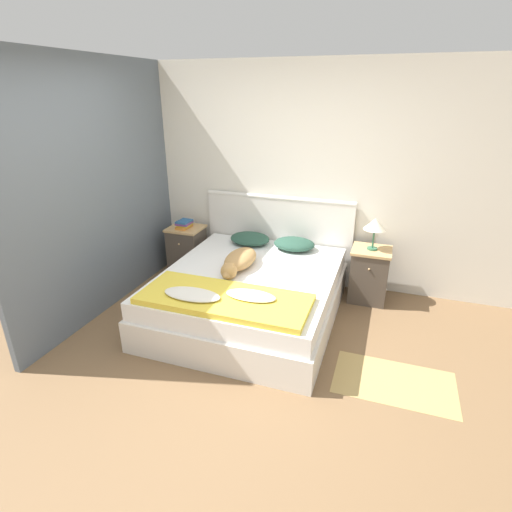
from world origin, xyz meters
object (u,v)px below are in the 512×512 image
(book_stack, at_px, (184,224))
(nightstand_left, at_px, (187,250))
(table_lamp, at_px, (375,225))
(pillow_right, at_px, (294,244))
(pillow_left, at_px, (250,239))
(dog, at_px, (239,261))
(bed, at_px, (250,294))
(nightstand_right, at_px, (369,275))

(book_stack, bearing_deg, nightstand_left, 94.09)
(table_lamp, bearing_deg, pillow_right, -179.70)
(nightstand_left, height_order, book_stack, book_stack)
(pillow_left, height_order, table_lamp, table_lamp)
(book_stack, xyz_separation_m, table_lamp, (2.29, 0.03, 0.23))
(pillow_right, bearing_deg, pillow_left, 180.00)
(pillow_left, relative_size, book_stack, 2.10)
(nightstand_left, height_order, pillow_left, pillow_left)
(nightstand_left, xyz_separation_m, dog, (1.01, -0.71, 0.28))
(pillow_right, xyz_separation_m, book_stack, (-1.42, -0.02, 0.10))
(nightstand_left, relative_size, pillow_left, 1.28)
(nightstand_left, xyz_separation_m, book_stack, (0.00, -0.03, 0.36))
(nightstand_left, relative_size, dog, 0.78)
(bed, bearing_deg, pillow_right, 70.36)
(pillow_left, bearing_deg, dog, -79.19)
(pillow_left, bearing_deg, bed, -70.36)
(nightstand_right, bearing_deg, table_lamp, -90.00)
(bed, relative_size, nightstand_left, 3.27)
(bed, height_order, nightstand_left, nightstand_left)
(nightstand_left, relative_size, pillow_right, 1.28)
(nightstand_left, distance_m, table_lamp, 2.36)
(nightstand_left, bearing_deg, table_lamp, -0.05)
(pillow_left, bearing_deg, book_stack, -178.50)
(pillow_right, bearing_deg, table_lamp, 0.30)
(nightstand_left, relative_size, book_stack, 2.70)
(pillow_left, relative_size, dog, 0.61)
(pillow_left, distance_m, dog, 0.71)
(bed, xyz_separation_m, nightstand_left, (-1.15, 0.77, 0.06))
(dog, bearing_deg, nightstand_right, 28.75)
(pillow_right, relative_size, dog, 0.61)
(dog, relative_size, book_stack, 3.46)
(book_stack, bearing_deg, table_lamp, 0.68)
(bed, relative_size, book_stack, 8.81)
(dog, distance_m, table_lamp, 1.50)
(nightstand_right, bearing_deg, dog, -151.25)
(nightstand_left, bearing_deg, pillow_right, -0.26)
(table_lamp, bearing_deg, nightstand_left, 179.95)
(bed, height_order, book_stack, book_stack)
(nightstand_right, relative_size, dog, 0.78)
(nightstand_right, distance_m, pillow_left, 1.44)
(book_stack, height_order, table_lamp, table_lamp)
(nightstand_left, distance_m, pillow_right, 1.44)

